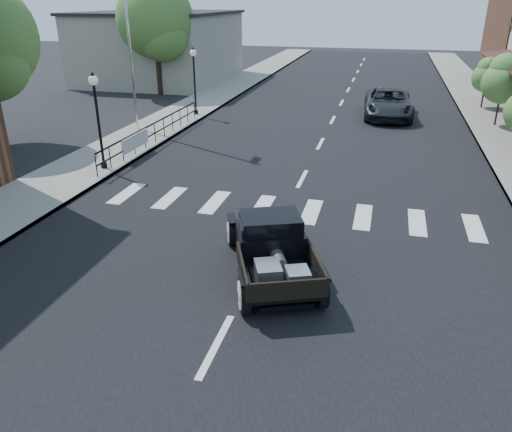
# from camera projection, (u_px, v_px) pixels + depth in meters

# --- Properties ---
(ground) EXTENTS (120.00, 120.00, 0.00)m
(ground) POSITION_uv_depth(u_px,v_px,m) (255.00, 271.00, 12.34)
(ground) COLOR black
(ground) RESTS_ON ground
(road) EXTENTS (14.00, 80.00, 0.02)m
(road) POSITION_uv_depth(u_px,v_px,m) (328.00, 129.00, 25.63)
(road) COLOR black
(road) RESTS_ON ground
(road_markings) EXTENTS (12.00, 60.00, 0.06)m
(road_markings) POSITION_uv_depth(u_px,v_px,m) (314.00, 156.00, 21.20)
(road_markings) COLOR silver
(road_markings) RESTS_ON ground
(sidewalk_left) EXTENTS (3.00, 80.00, 0.15)m
(sidewalk_left) POSITION_uv_depth(u_px,v_px,m) (174.00, 118.00, 27.54)
(sidewalk_left) COLOR gray
(sidewalk_left) RESTS_ON ground
(sidewalk_right) EXTENTS (3.00, 80.00, 0.15)m
(sidewalk_right) POSITION_uv_depth(u_px,v_px,m) (507.00, 138.00, 23.66)
(sidewalk_right) COLOR gray
(sidewalk_right) RESTS_ON ground
(low_building_left) EXTENTS (10.00, 12.00, 5.00)m
(low_building_left) POSITION_uv_depth(u_px,v_px,m) (161.00, 48.00, 39.57)
(low_building_left) COLOR #A59A8A
(low_building_left) RESTS_ON ground
(railing) EXTENTS (0.08, 10.00, 1.00)m
(railing) POSITION_uv_depth(u_px,v_px,m) (155.00, 131.00, 22.61)
(railing) COLOR black
(railing) RESTS_ON sidewalk_left
(banner) EXTENTS (0.04, 2.20, 0.60)m
(banner) POSITION_uv_depth(u_px,v_px,m) (136.00, 147.00, 20.90)
(banner) COLOR silver
(banner) RESTS_ON sidewalk_left
(lamp_post_b) EXTENTS (0.36, 0.36, 3.61)m
(lamp_post_b) POSITION_uv_depth(u_px,v_px,m) (98.00, 122.00, 18.60)
(lamp_post_b) COLOR black
(lamp_post_b) RESTS_ON sidewalk_left
(lamp_post_c) EXTENTS (0.36, 0.36, 3.61)m
(lamp_post_c) POSITION_uv_depth(u_px,v_px,m) (195.00, 81.00, 27.47)
(lamp_post_c) COLOR black
(lamp_post_c) RESTS_ON sidewalk_left
(flagpole) EXTENTS (0.12, 0.12, 11.38)m
(flagpole) POSITION_uv_depth(u_px,v_px,m) (126.00, 6.00, 22.72)
(flagpole) COLOR silver
(flagpole) RESTS_ON sidewalk_left
(big_tree_far) EXTENTS (5.05, 5.05, 7.42)m
(big_tree_far) POSITION_uv_depth(u_px,v_px,m) (157.00, 38.00, 33.20)
(big_tree_far) COLOR #496F2F
(big_tree_far) RESTS_ON ground
(small_tree_d) EXTENTS (2.06, 2.06, 3.43)m
(small_tree_d) POSITION_uv_depth(u_px,v_px,m) (501.00, 91.00, 25.09)
(small_tree_d) COLOR #4B7435
(small_tree_d) RESTS_ON sidewalk_right
(small_tree_e) EXTENTS (1.67, 1.67, 2.78)m
(small_tree_e) POSITION_uv_depth(u_px,v_px,m) (485.00, 84.00, 29.35)
(small_tree_e) COLOR #4B7435
(small_tree_e) RESTS_ON sidewalk_right
(hotrod_pickup) EXTENTS (3.55, 4.81, 1.51)m
(hotrod_pickup) POSITION_uv_depth(u_px,v_px,m) (272.00, 246.00, 11.93)
(hotrod_pickup) COLOR black
(hotrod_pickup) RESTS_ON ground
(second_car) EXTENTS (2.80, 5.62, 1.53)m
(second_car) POSITION_uv_depth(u_px,v_px,m) (388.00, 104.00, 27.82)
(second_car) COLOR black
(second_car) RESTS_ON ground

